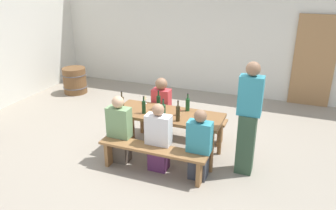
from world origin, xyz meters
TOP-DOWN VIEW (x-y plane):
  - ground_plane at (0.00, 0.00)m, footprint 24.00×24.00m
  - back_wall at (0.00, 3.50)m, footprint 14.00×0.20m
  - wooden_door at (2.26, 3.36)m, footprint 0.90×0.06m
  - tasting_table at (0.00, 0.00)m, footprint 1.82×0.71m
  - bench_near at (0.00, -0.66)m, footprint 1.72×0.30m
  - bench_far at (0.00, 0.66)m, footprint 1.72×0.30m
  - wine_bottle_0 at (0.25, -0.22)m, footprint 0.07×0.07m
  - wine_bottle_1 at (-0.01, -0.19)m, footprint 0.08×0.08m
  - wine_bottle_2 at (-0.77, -0.15)m, footprint 0.07×0.07m
  - wine_bottle_3 at (-0.38, -0.13)m, footprint 0.06×0.06m
  - wine_bottle_4 at (-0.22, 0.12)m, footprint 0.07×0.07m
  - wine_bottle_5 at (0.26, 0.23)m, footprint 0.07×0.07m
  - wine_glass_0 at (0.18, 0.00)m, footprint 0.07×0.07m
  - wine_glass_1 at (-0.54, 0.27)m, footprint 0.06×0.06m
  - seated_guest_near_0 at (-0.64, -0.51)m, footprint 0.38×0.24m
  - seated_guest_near_1 at (0.04, -0.51)m, footprint 0.39×0.24m
  - seated_guest_near_2 at (0.69, -0.51)m, footprint 0.36×0.24m
  - seated_guest_far_0 at (-0.33, 0.51)m, footprint 0.33×0.24m
  - standing_host at (1.31, -0.08)m, footprint 0.34×0.24m
  - wine_barrel at (-3.42, 2.07)m, footprint 0.62×0.62m

SIDE VIEW (x-z plane):
  - ground_plane at x=0.00m, z-range 0.00..0.00m
  - wine_barrel at x=-3.42m, z-range 0.00..0.67m
  - bench_near at x=0.00m, z-range 0.12..0.57m
  - bench_far at x=0.00m, z-range 0.12..0.57m
  - seated_guest_near_1 at x=0.04m, z-range -0.03..1.08m
  - seated_guest_near_2 at x=0.69m, z-range -0.03..1.08m
  - seated_guest_near_0 at x=-0.64m, z-range -0.03..1.11m
  - seated_guest_far_0 at x=-0.33m, z-range -0.01..1.17m
  - tasting_table at x=0.00m, z-range 0.28..1.03m
  - wine_bottle_3 at x=-0.38m, z-range 0.71..1.01m
  - wine_bottle_5 at x=0.26m, z-range 0.71..1.02m
  - wine_bottle_1 at x=-0.01m, z-range 0.71..1.03m
  - wine_glass_1 at x=-0.54m, z-range 0.79..0.95m
  - standing_host at x=1.31m, z-range -0.01..1.76m
  - wine_glass_0 at x=0.18m, z-range 0.79..0.96m
  - wine_bottle_2 at x=-0.77m, z-range 0.71..1.04m
  - wine_bottle_4 at x=-0.22m, z-range 0.71..1.05m
  - wine_bottle_0 at x=0.25m, z-range 0.71..1.05m
  - wooden_door at x=2.26m, z-range 0.00..2.10m
  - back_wall at x=0.00m, z-range 0.00..3.20m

